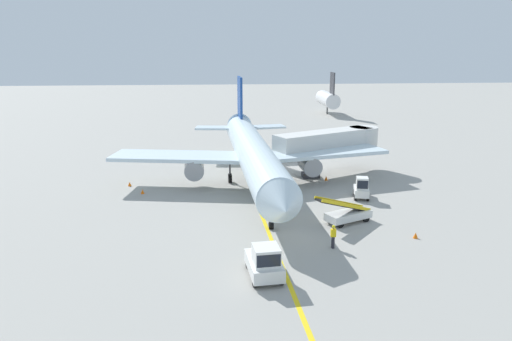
{
  "coord_description": "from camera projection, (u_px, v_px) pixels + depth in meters",
  "views": [
    {
      "loc": [
        -5.16,
        -32.78,
        13.63
      ],
      "look_at": [
        -1.41,
        10.09,
        2.5
      ],
      "focal_mm": 33.51,
      "sensor_mm": 36.0,
      "label": 1
    }
  ],
  "objects": [
    {
      "name": "pushback_tug",
      "position": [
        265.0,
        262.0,
        28.93
      ],
      "size": [
        2.22,
        3.76,
        2.2
      ],
      "color": "silver",
      "rests_on": "ground"
    },
    {
      "name": "safety_cone_wingtip_right",
      "position": [
        143.0,
        191.0,
        45.76
      ],
      "size": [
        0.36,
        0.36,
        0.44
      ],
      "primitive_type": "cone",
      "color": "orange",
      "rests_on": "ground"
    },
    {
      "name": "safety_cone_nose_left",
      "position": [
        130.0,
        184.0,
        48.29
      ],
      "size": [
        0.36,
        0.36,
        0.44
      ],
      "primitive_type": "cone",
      "color": "orange",
      "rests_on": "ground"
    },
    {
      "name": "belt_loader_forward_hold",
      "position": [
        347.0,
        213.0,
        38.07
      ],
      "size": [
        5.06,
        3.25,
        2.59
      ],
      "color": "silver",
      "rests_on": "ground"
    },
    {
      "name": "ground_crew_marshaller",
      "position": [
        333.0,
        236.0,
        33.2
      ],
      "size": [
        0.36,
        0.24,
        1.7
      ],
      "color": "#26262D",
      "rests_on": "ground"
    },
    {
      "name": "distant_aircraft_far_left",
      "position": [
        328.0,
        99.0,
        99.35
      ],
      "size": [
        3.0,
        10.1,
        8.8
      ],
      "color": "silver",
      "rests_on": "ground"
    },
    {
      "name": "safety_cone_wingtip_left",
      "position": [
        416.0,
        235.0,
        35.1
      ],
      "size": [
        0.36,
        0.36,
        0.44
      ],
      "primitive_type": "cone",
      "color": "orange",
      "rests_on": "ground"
    },
    {
      "name": "taxi_line_yellow",
      "position": [
        261.0,
        214.0,
        40.16
      ],
      "size": [
        3.34,
        79.95,
        0.01
      ],
      "primitive_type": "cube",
      "rotation": [
        0.0,
        0.0,
        0.04
      ],
      "color": "yellow",
      "rests_on": "ground"
    },
    {
      "name": "safety_cone_nose_right",
      "position": [
        326.0,
        178.0,
        50.39
      ],
      "size": [
        0.36,
        0.36,
        0.44
      ],
      "primitive_type": "cone",
      "color": "orange",
      "rests_on": "ground"
    },
    {
      "name": "jet_bridge",
      "position": [
        334.0,
        142.0,
        52.38
      ],
      "size": [
        12.63,
        8.02,
        4.85
      ],
      "color": "silver",
      "rests_on": "ground"
    },
    {
      "name": "airliner",
      "position": [
        253.0,
        153.0,
        47.63
      ],
      "size": [
        28.59,
        35.3,
        10.1
      ],
      "color": "silver",
      "rests_on": "ground"
    },
    {
      "name": "ground_plane",
      "position": [
        287.0,
        236.0,
        35.46
      ],
      "size": [
        300.0,
        300.0,
        0.0
      ],
      "primitive_type": "plane",
      "color": "#9E9B93"
    },
    {
      "name": "baggage_tug_near_wing",
      "position": [
        362.0,
        189.0,
        44.17
      ],
      "size": [
        1.79,
        2.63,
        2.1
      ],
      "color": "silver",
      "rests_on": "ground"
    }
  ]
}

